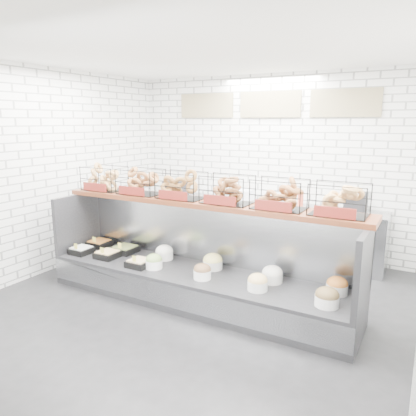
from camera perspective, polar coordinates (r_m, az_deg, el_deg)
The scene contains 5 objects.
ground at distance 5.05m, azimuth -3.61°, elevation -14.15°, with size 5.50×5.50×0.00m, color black.
room_shell at distance 5.04m, azimuth -0.17°, elevation 10.14°, with size 5.02×5.51×3.01m.
display_case at distance 5.18m, azimuth -1.53°, elevation -9.45°, with size 4.00×0.90×1.20m.
bagel_shelf at distance 5.04m, azimuth -0.65°, elevation 2.57°, with size 4.10×0.50×0.40m.
prep_counter at distance 6.93m, azimuth 7.25°, elevation -2.71°, with size 4.00×0.60×1.20m.
Camera 1 is at (2.47, -3.79, 2.24)m, focal length 35.00 mm.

